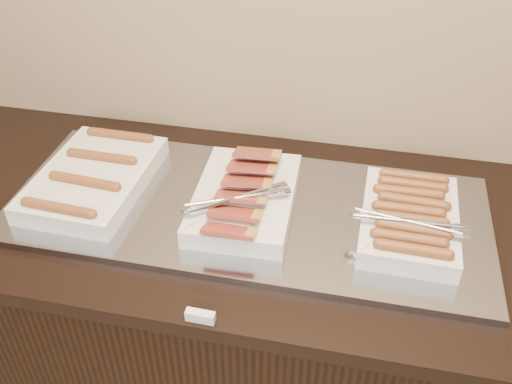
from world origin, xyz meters
TOP-DOWN VIEW (x-y plane):
  - counter at (0.00, 2.13)m, footprint 2.06×0.76m
  - warming_tray at (0.03, 2.13)m, footprint 1.20×0.50m
  - dish_left at (-0.38, 2.13)m, footprint 0.28×0.40m
  - dish_center at (0.02, 2.13)m, footprint 0.27×0.38m
  - dish_right at (0.43, 2.13)m, footprint 0.26×0.34m
  - label_holder at (0.01, 1.77)m, footprint 0.06×0.02m

SIDE VIEW (x-z plane):
  - counter at x=0.00m, z-range 0.00..0.90m
  - warming_tray at x=0.03m, z-range 0.90..0.92m
  - label_holder at x=0.01m, z-range 0.90..0.92m
  - dish_left at x=-0.38m, z-range 0.91..0.98m
  - dish_center at x=0.02m, z-range 0.91..0.99m
  - dish_right at x=0.43m, z-range 0.91..0.99m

